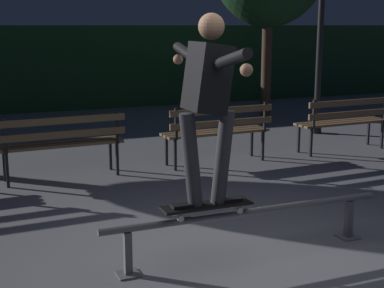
{
  "coord_description": "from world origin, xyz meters",
  "views": [
    {
      "loc": [
        -2.18,
        -3.88,
        1.97
      ],
      "look_at": [
        -0.19,
        0.99,
        0.85
      ],
      "focal_mm": 52.43,
      "sensor_mm": 36.0,
      "label": 1
    }
  ],
  "objects_px": {
    "skateboard": "(207,206)",
    "park_bench_left_center": "(62,139)",
    "park_bench_right_center": "(218,128)",
    "skateboarder": "(208,94)",
    "grind_rail": "(248,219)",
    "park_bench_rightmost": "(346,118)"
  },
  "relations": [
    {
      "from": "skateboard",
      "to": "park_bench_left_center",
      "type": "xyz_separation_m",
      "value": [
        -0.68,
        3.08,
        0.04
      ]
    },
    {
      "from": "skateboard",
      "to": "park_bench_right_center",
      "type": "height_order",
      "value": "park_bench_right_center"
    },
    {
      "from": "skateboarder",
      "to": "park_bench_left_center",
      "type": "xyz_separation_m",
      "value": [
        -0.69,
        3.08,
        -0.89
      ]
    },
    {
      "from": "grind_rail",
      "to": "skateboarder",
      "type": "bearing_deg",
      "value": -180.0
    },
    {
      "from": "park_bench_rightmost",
      "to": "grind_rail",
      "type": "bearing_deg",
      "value": -137.44
    },
    {
      "from": "skateboard",
      "to": "park_bench_rightmost",
      "type": "distance_m",
      "value": 4.84
    },
    {
      "from": "park_bench_left_center",
      "to": "park_bench_rightmost",
      "type": "height_order",
      "value": "same"
    },
    {
      "from": "park_bench_left_center",
      "to": "park_bench_rightmost",
      "type": "bearing_deg",
      "value": 0.0
    },
    {
      "from": "park_bench_right_center",
      "to": "park_bench_rightmost",
      "type": "bearing_deg",
      "value": 0.0
    },
    {
      "from": "grind_rail",
      "to": "skateboard",
      "type": "height_order",
      "value": "skateboard"
    },
    {
      "from": "skateboard",
      "to": "park_bench_right_center",
      "type": "distance_m",
      "value": 3.44
    },
    {
      "from": "park_bench_right_center",
      "to": "park_bench_left_center",
      "type": "bearing_deg",
      "value": 180.0
    },
    {
      "from": "skateboard",
      "to": "skateboarder",
      "type": "height_order",
      "value": "skateboarder"
    },
    {
      "from": "park_bench_rightmost",
      "to": "skateboard",
      "type": "bearing_deg",
      "value": -140.53
    },
    {
      "from": "skateboarder",
      "to": "park_bench_rightmost",
      "type": "height_order",
      "value": "skateboarder"
    },
    {
      "from": "park_bench_left_center",
      "to": "park_bench_right_center",
      "type": "bearing_deg",
      "value": 0.0
    },
    {
      "from": "skateboard",
      "to": "park_bench_right_center",
      "type": "relative_size",
      "value": 0.48
    },
    {
      "from": "skateboard",
      "to": "park_bench_left_center",
      "type": "distance_m",
      "value": 3.15
    },
    {
      "from": "skateboard",
      "to": "park_bench_left_center",
      "type": "height_order",
      "value": "park_bench_left_center"
    },
    {
      "from": "grind_rail",
      "to": "park_bench_right_center",
      "type": "bearing_deg",
      "value": 69.65
    },
    {
      "from": "grind_rail",
      "to": "park_bench_rightmost",
      "type": "height_order",
      "value": "park_bench_rightmost"
    },
    {
      "from": "skateboarder",
      "to": "park_bench_left_center",
      "type": "height_order",
      "value": "skateboarder"
    }
  ]
}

